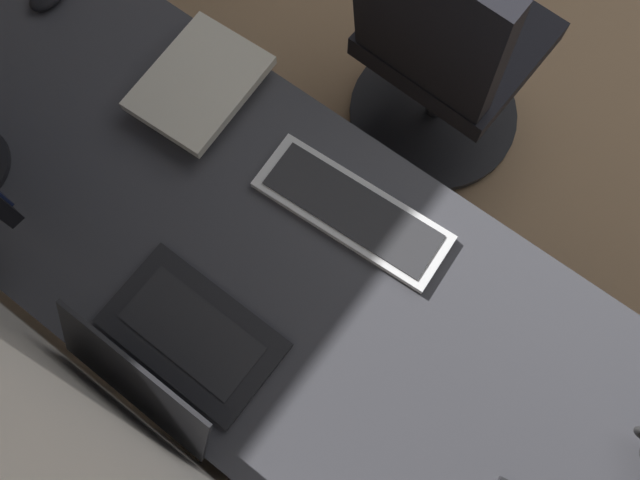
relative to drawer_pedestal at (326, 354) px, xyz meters
The scene contains 6 objects.
desk 0.33m from the drawer_pedestal, 19.42° to the right, with size 2.32×0.73×0.73m.
drawer_pedestal is the anchor object (origin of this frame).
laptop_left 0.53m from the drawer_pedestal, 48.02° to the left, with size 0.34×0.28×0.20m.
keyboard_main 0.46m from the drawer_pedestal, 65.63° to the right, with size 0.43×0.16×0.02m.
book_stack_near 0.73m from the drawer_pedestal, 24.91° to the right, with size 0.22×0.29×0.06m.
office_chair 0.86m from the drawer_pedestal, 74.92° to the right, with size 0.56×0.56×0.97m.
Camera 1 is at (0.12, 2.24, 2.04)m, focal length 37.47 mm.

